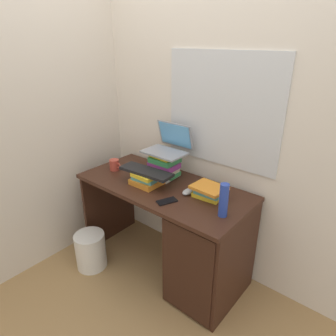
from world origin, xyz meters
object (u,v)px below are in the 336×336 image
object	(u,v)px
laptop	(169,145)
wastebasket	(91,250)
water_bottle	(224,200)
desk	(196,242)
book_stack_tall	(164,166)
computer_mouse	(188,192)
cell_phone	(167,201)
book_stack_side	(209,191)
book_stack_keyboard_riser	(146,179)
keyboard	(146,171)
mug	(115,165)

from	to	relation	value
laptop	wastebasket	world-z (taller)	laptop
water_bottle	wastebasket	world-z (taller)	water_bottle
laptop	desk	bearing A→B (deg)	-24.48
book_stack_tall	laptop	bearing A→B (deg)	90.28
computer_mouse	cell_phone	size ratio (longest dim) A/B	0.76
book_stack_side	book_stack_tall	bearing A→B (deg)	173.17
laptop	computer_mouse	world-z (taller)	laptop
book_stack_keyboard_riser	desk	bearing A→B (deg)	6.22
desk	computer_mouse	distance (m)	0.38
book_stack_side	keyboard	world-z (taller)	keyboard
laptop	water_bottle	size ratio (longest dim) A/B	1.48
keyboard	mug	world-z (taller)	keyboard
book_stack_tall	computer_mouse	bearing A→B (deg)	-18.58
book_stack_side	mug	world-z (taller)	mug
book_stack_side	keyboard	size ratio (longest dim) A/B	0.56
cell_phone	mug	bearing A→B (deg)	-168.57
wastebasket	desk	bearing A→B (deg)	24.80
laptop	keyboard	world-z (taller)	laptop
book_stack_tall	book_stack_side	distance (m)	0.46
keyboard	wastebasket	bearing A→B (deg)	-142.80
desk	book_stack_side	world-z (taller)	book_stack_side
book_stack_tall	laptop	world-z (taller)	laptop
book_stack_tall	book_stack_keyboard_riser	size ratio (longest dim) A/B	1.08
computer_mouse	water_bottle	bearing A→B (deg)	-15.11
book_stack_tall	wastebasket	xyz separation A→B (m)	(-0.38, -0.51, -0.71)
mug	wastebasket	world-z (taller)	mug
book_stack_keyboard_riser	wastebasket	bearing A→B (deg)	-138.18
book_stack_tall	book_stack_side	xyz separation A→B (m)	(0.45, -0.05, -0.05)
book_stack_side	computer_mouse	world-z (taller)	book_stack_side
desk	wastebasket	size ratio (longest dim) A/B	4.31
laptop	wastebasket	bearing A→B (deg)	-124.07
book_stack_keyboard_riser	cell_phone	world-z (taller)	book_stack_keyboard_riser
mug	laptop	bearing A→B (deg)	27.24
book_stack_keyboard_riser	laptop	world-z (taller)	laptop
desk	computer_mouse	size ratio (longest dim) A/B	12.86
desk	laptop	bearing A→B (deg)	155.52
book_stack_tall	water_bottle	xyz separation A→B (m)	(0.64, -0.19, 0.01)
book_stack_side	keyboard	distance (m)	0.49
water_bottle	laptop	bearing A→B (deg)	158.72
book_stack_tall	book_stack_keyboard_riser	bearing A→B (deg)	-96.32
wastebasket	laptop	bearing A→B (deg)	55.93
book_stack_tall	cell_phone	world-z (taller)	book_stack_tall
cell_phone	wastebasket	size ratio (longest dim) A/B	0.44
cell_phone	wastebasket	distance (m)	0.92
desk	keyboard	xyz separation A→B (m)	(-0.44, -0.05, 0.46)
mug	computer_mouse	bearing A→B (deg)	4.15
computer_mouse	water_bottle	world-z (taller)	water_bottle
keyboard	wastebasket	distance (m)	0.86
keyboard	laptop	bearing A→B (deg)	81.36
book_stack_tall	laptop	size ratio (longest dim) A/B	0.70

